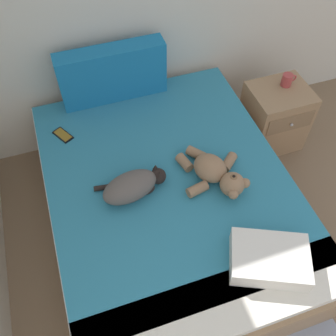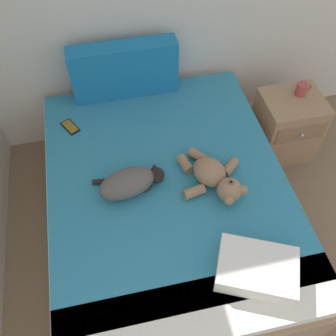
{
  "view_description": "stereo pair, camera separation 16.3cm",
  "coord_description": "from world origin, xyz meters",
  "px_view_note": "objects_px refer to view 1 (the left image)",
  "views": [
    {
      "loc": [
        0.7,
        1.48,
        2.45
      ],
      "look_at": [
        1.17,
        2.87,
        0.56
      ],
      "focal_mm": 40.85,
      "sensor_mm": 36.0,
      "label": 1
    },
    {
      "loc": [
        0.85,
        1.43,
        2.45
      ],
      "look_at": [
        1.17,
        2.87,
        0.56
      ],
      "focal_mm": 40.85,
      "sensor_mm": 36.0,
      "label": 2
    }
  ],
  "objects_px": {
    "patterned_cushion": "(113,74)",
    "throw_pillow": "(269,259)",
    "nightstand": "(274,117)",
    "mug": "(287,80)",
    "cat": "(133,186)",
    "bed": "(169,204)",
    "cell_phone": "(63,135)",
    "teddy_bear": "(216,173)"
  },
  "relations": [
    {
      "from": "patterned_cushion",
      "to": "throw_pillow",
      "type": "height_order",
      "value": "patterned_cushion"
    },
    {
      "from": "patterned_cushion",
      "to": "nightstand",
      "type": "bearing_deg",
      "value": -16.46
    },
    {
      "from": "throw_pillow",
      "to": "nightstand",
      "type": "bearing_deg",
      "value": 57.63
    },
    {
      "from": "mug",
      "to": "patterned_cushion",
      "type": "bearing_deg",
      "value": 166.66
    },
    {
      "from": "nightstand",
      "to": "patterned_cushion",
      "type": "bearing_deg",
      "value": 163.54
    },
    {
      "from": "cat",
      "to": "nightstand",
      "type": "xyz_separation_m",
      "value": [
        1.31,
        0.53,
        -0.34
      ]
    },
    {
      "from": "mug",
      "to": "throw_pillow",
      "type": "bearing_deg",
      "value": -123.21
    },
    {
      "from": "bed",
      "to": "throw_pillow",
      "type": "bearing_deg",
      "value": -65.23
    },
    {
      "from": "cell_phone",
      "to": "throw_pillow",
      "type": "xyz_separation_m",
      "value": [
        0.88,
        -1.27,
        0.05
      ]
    },
    {
      "from": "nightstand",
      "to": "cat",
      "type": "bearing_deg",
      "value": -157.87
    },
    {
      "from": "teddy_bear",
      "to": "nightstand",
      "type": "distance_m",
      "value": 1.06
    },
    {
      "from": "cell_phone",
      "to": "nightstand",
      "type": "distance_m",
      "value": 1.66
    },
    {
      "from": "cat",
      "to": "throw_pillow",
      "type": "relative_size",
      "value": 1.1
    },
    {
      "from": "teddy_bear",
      "to": "bed",
      "type": "bearing_deg",
      "value": 161.47
    },
    {
      "from": "bed",
      "to": "mug",
      "type": "bearing_deg",
      "value": 26.43
    },
    {
      "from": "throw_pillow",
      "to": "mug",
      "type": "distance_m",
      "value": 1.5
    },
    {
      "from": "nightstand",
      "to": "bed",
      "type": "bearing_deg",
      "value": -154.66
    },
    {
      "from": "patterned_cushion",
      "to": "throw_pillow",
      "type": "relative_size",
      "value": 1.89
    },
    {
      "from": "patterned_cushion",
      "to": "bed",
      "type": "bearing_deg",
      "value": -81.86
    },
    {
      "from": "cat",
      "to": "mug",
      "type": "xyz_separation_m",
      "value": [
        1.37,
        0.59,
        -0.02
      ]
    },
    {
      "from": "teddy_bear",
      "to": "nightstand",
      "type": "bearing_deg",
      "value": 36.76
    },
    {
      "from": "mug",
      "to": "bed",
      "type": "bearing_deg",
      "value": -153.57
    },
    {
      "from": "cat",
      "to": "teddy_bear",
      "type": "bearing_deg",
      "value": -7.84
    },
    {
      "from": "cat",
      "to": "teddy_bear",
      "type": "xyz_separation_m",
      "value": [
        0.5,
        -0.07,
        -0.0
      ]
    },
    {
      "from": "teddy_bear",
      "to": "nightstand",
      "type": "relative_size",
      "value": 0.9
    },
    {
      "from": "mug",
      "to": "teddy_bear",
      "type": "bearing_deg",
      "value": -142.82
    },
    {
      "from": "bed",
      "to": "teddy_bear",
      "type": "bearing_deg",
      "value": -18.53
    },
    {
      "from": "throw_pillow",
      "to": "nightstand",
      "type": "relative_size",
      "value": 0.74
    },
    {
      "from": "teddy_bear",
      "to": "mug",
      "type": "bearing_deg",
      "value": 37.18
    },
    {
      "from": "cell_phone",
      "to": "mug",
      "type": "relative_size",
      "value": 1.37
    },
    {
      "from": "cell_phone",
      "to": "patterned_cushion",
      "type": "bearing_deg",
      "value": 32.69
    },
    {
      "from": "throw_pillow",
      "to": "mug",
      "type": "xyz_separation_m",
      "value": [
        0.82,
        1.25,
        -0.01
      ]
    },
    {
      "from": "throw_pillow",
      "to": "nightstand",
      "type": "height_order",
      "value": "throw_pillow"
    },
    {
      "from": "bed",
      "to": "nightstand",
      "type": "relative_size",
      "value": 3.56
    },
    {
      "from": "cell_phone",
      "to": "nightstand",
      "type": "bearing_deg",
      "value": -2.61
    },
    {
      "from": "throw_pillow",
      "to": "cat",
      "type": "bearing_deg",
      "value": 129.49
    },
    {
      "from": "nightstand",
      "to": "cell_phone",
      "type": "bearing_deg",
      "value": 177.39
    },
    {
      "from": "cell_phone",
      "to": "mug",
      "type": "height_order",
      "value": "mug"
    },
    {
      "from": "cell_phone",
      "to": "nightstand",
      "type": "relative_size",
      "value": 0.3
    },
    {
      "from": "nightstand",
      "to": "mug",
      "type": "bearing_deg",
      "value": 42.28
    },
    {
      "from": "bed",
      "to": "nightstand",
      "type": "xyz_separation_m",
      "value": [
        1.08,
        0.51,
        0.0
      ]
    },
    {
      "from": "patterned_cushion",
      "to": "mug",
      "type": "bearing_deg",
      "value": -13.34
    }
  ]
}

